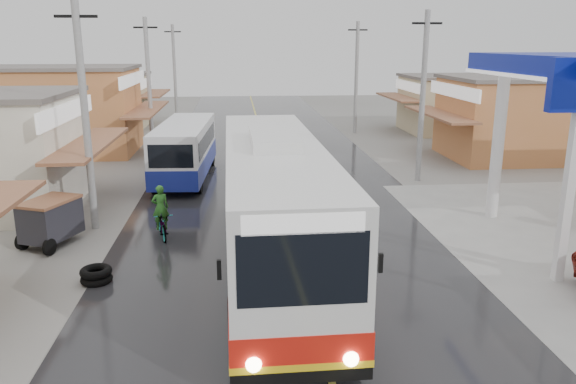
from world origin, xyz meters
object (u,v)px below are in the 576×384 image
at_px(coach_bus, 274,204).
at_px(tricycle_near, 50,219).
at_px(tyre_stack, 96,275).
at_px(cyclist, 162,220).
at_px(second_bus, 185,149).

xyz_separation_m(coach_bus, tricycle_near, (-7.26, 2.59, -1.07)).
bearing_deg(tyre_stack, coach_bus, 7.52).
height_order(tricycle_near, tyre_stack, tricycle_near).
xyz_separation_m(tricycle_near, tyre_stack, (2.19, -3.26, -0.67)).
bearing_deg(cyclist, coach_bus, -53.50).
bearing_deg(tyre_stack, second_bus, 83.19).
xyz_separation_m(second_bus, tricycle_near, (-3.67, -9.18, -0.58)).
height_order(second_bus, tyre_stack, second_bus).
bearing_deg(cyclist, tyre_stack, -125.30).
bearing_deg(second_bus, coach_bus, -69.74).
height_order(coach_bus, second_bus, coach_bus).
xyz_separation_m(coach_bus, cyclist, (-3.68, 2.99, -1.34)).
distance_m(tricycle_near, tyre_stack, 3.98).
height_order(coach_bus, tyre_stack, coach_bus).
relative_size(coach_bus, second_bus, 1.57).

